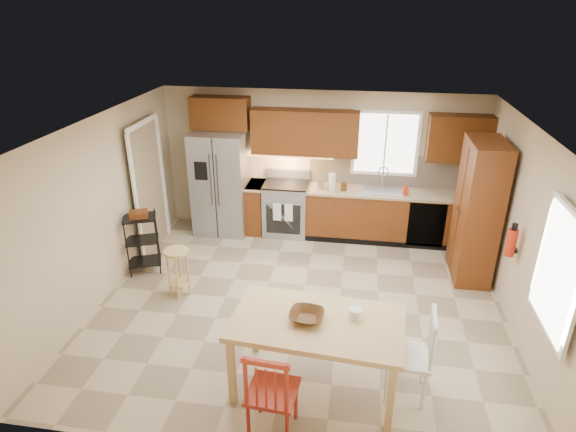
# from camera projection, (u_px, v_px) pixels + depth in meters

# --- Properties ---
(floor) EXTENTS (5.50, 5.50, 0.00)m
(floor) POSITION_uv_depth(u_px,v_px,m) (300.00, 304.00, 6.69)
(floor) COLOR tan
(floor) RESTS_ON ground
(ceiling) EXTENTS (5.50, 5.00, 0.02)m
(ceiling) POSITION_uv_depth(u_px,v_px,m) (303.00, 127.00, 5.65)
(ceiling) COLOR silver
(ceiling) RESTS_ON ground
(wall_back) EXTENTS (5.50, 0.02, 2.50)m
(wall_back) POSITION_uv_depth(u_px,v_px,m) (320.00, 163.00, 8.42)
(wall_back) COLOR #CCB793
(wall_back) RESTS_ON ground
(wall_front) EXTENTS (5.50, 0.02, 2.50)m
(wall_front) POSITION_uv_depth(u_px,v_px,m) (262.00, 352.00, 3.93)
(wall_front) COLOR #CCB793
(wall_front) RESTS_ON ground
(wall_left) EXTENTS (0.02, 5.00, 2.50)m
(wall_left) POSITION_uv_depth(u_px,v_px,m) (102.00, 210.00, 6.56)
(wall_left) COLOR #CCB793
(wall_left) RESTS_ON ground
(wall_right) EXTENTS (0.02, 5.00, 2.50)m
(wall_right) POSITION_uv_depth(u_px,v_px,m) (528.00, 238.00, 5.79)
(wall_right) COLOR #CCB793
(wall_right) RESTS_ON ground
(refrigerator) EXTENTS (0.92, 0.75, 1.82)m
(refrigerator) POSITION_uv_depth(u_px,v_px,m) (221.00, 183.00, 8.46)
(refrigerator) COLOR gray
(refrigerator) RESTS_ON floor
(range_stove) EXTENTS (0.76, 0.63, 0.92)m
(range_stove) POSITION_uv_depth(u_px,v_px,m) (286.00, 209.00, 8.54)
(range_stove) COLOR gray
(range_stove) RESTS_ON floor
(base_cabinet_narrow) EXTENTS (0.30, 0.60, 0.90)m
(base_cabinet_narrow) POSITION_uv_depth(u_px,v_px,m) (256.00, 207.00, 8.64)
(base_cabinet_narrow) COLOR brown
(base_cabinet_narrow) RESTS_ON floor
(base_cabinet_run) EXTENTS (2.92, 0.60, 0.90)m
(base_cabinet_run) POSITION_uv_depth(u_px,v_px,m) (391.00, 216.00, 8.30)
(base_cabinet_run) COLOR brown
(base_cabinet_run) RESTS_ON floor
(dishwasher) EXTENTS (0.60, 0.02, 0.78)m
(dishwasher) POSITION_uv_depth(u_px,v_px,m) (426.00, 225.00, 7.96)
(dishwasher) COLOR black
(dishwasher) RESTS_ON floor
(backsplash) EXTENTS (2.92, 0.03, 0.55)m
(backsplash) POSITION_uv_depth(u_px,v_px,m) (394.00, 171.00, 8.26)
(backsplash) COLOR beige
(backsplash) RESTS_ON wall_back
(upper_over_fridge) EXTENTS (1.00, 0.35, 0.55)m
(upper_over_fridge) POSITION_uv_depth(u_px,v_px,m) (220.00, 113.00, 8.15)
(upper_over_fridge) COLOR #592C0E
(upper_over_fridge) RESTS_ON wall_back
(upper_left_block) EXTENTS (1.80, 0.35, 0.75)m
(upper_left_block) POSITION_uv_depth(u_px,v_px,m) (305.00, 132.00, 8.06)
(upper_left_block) COLOR #592C0E
(upper_left_block) RESTS_ON wall_back
(upper_right_block) EXTENTS (1.00, 0.35, 0.75)m
(upper_right_block) POSITION_uv_depth(u_px,v_px,m) (459.00, 139.00, 7.71)
(upper_right_block) COLOR #592C0E
(upper_right_block) RESTS_ON wall_back
(window_back) EXTENTS (1.12, 0.04, 1.12)m
(window_back) POSITION_uv_depth(u_px,v_px,m) (385.00, 143.00, 8.08)
(window_back) COLOR white
(window_back) RESTS_ON wall_back
(sink) EXTENTS (0.62, 0.46, 0.16)m
(sink) POSITION_uv_depth(u_px,v_px,m) (382.00, 193.00, 8.16)
(sink) COLOR gray
(sink) RESTS_ON base_cabinet_run
(undercab_glow) EXTENTS (1.60, 0.30, 0.01)m
(undercab_glow) POSITION_uv_depth(u_px,v_px,m) (287.00, 155.00, 8.24)
(undercab_glow) COLOR #FFBF66
(undercab_glow) RESTS_ON wall_back
(soap_bottle) EXTENTS (0.09, 0.09, 0.19)m
(soap_bottle) POSITION_uv_depth(u_px,v_px,m) (406.00, 189.00, 7.96)
(soap_bottle) COLOR red
(soap_bottle) RESTS_ON base_cabinet_run
(paper_towel) EXTENTS (0.12, 0.12, 0.28)m
(paper_towel) POSITION_uv_depth(u_px,v_px,m) (332.00, 181.00, 8.16)
(paper_towel) COLOR silver
(paper_towel) RESTS_ON base_cabinet_run
(canister_steel) EXTENTS (0.11, 0.11, 0.18)m
(canister_steel) POSITION_uv_depth(u_px,v_px,m) (320.00, 184.00, 8.21)
(canister_steel) COLOR gray
(canister_steel) RESTS_ON base_cabinet_run
(canister_wood) EXTENTS (0.10, 0.10, 0.14)m
(canister_wood) POSITION_uv_depth(u_px,v_px,m) (344.00, 187.00, 8.13)
(canister_wood) COLOR #4F3215
(canister_wood) RESTS_ON base_cabinet_run
(pantry) EXTENTS (0.50, 0.95, 2.10)m
(pantry) POSITION_uv_depth(u_px,v_px,m) (477.00, 211.00, 6.99)
(pantry) COLOR brown
(pantry) RESTS_ON floor
(fire_extinguisher) EXTENTS (0.12, 0.12, 0.36)m
(fire_extinguisher) POSITION_uv_depth(u_px,v_px,m) (511.00, 243.00, 6.00)
(fire_extinguisher) COLOR red
(fire_extinguisher) RESTS_ON wall_right
(window_right) EXTENTS (0.04, 1.02, 1.32)m
(window_right) POSITION_uv_depth(u_px,v_px,m) (559.00, 272.00, 4.68)
(window_right) COLOR white
(window_right) RESTS_ON wall_right
(doorway) EXTENTS (0.04, 0.95, 2.10)m
(doorway) POSITION_uv_depth(u_px,v_px,m) (149.00, 189.00, 7.80)
(doorway) COLOR #8C7A59
(doorway) RESTS_ON wall_left
(dining_table) EXTENTS (1.83, 1.13, 0.86)m
(dining_table) POSITION_uv_depth(u_px,v_px,m) (316.00, 355.00, 5.11)
(dining_table) COLOR tan
(dining_table) RESTS_ON floor
(chair_red) EXTENTS (0.52, 0.52, 1.03)m
(chair_red) POSITION_uv_depth(u_px,v_px,m) (272.00, 390.00, 4.54)
(chair_red) COLOR #9E2A18
(chair_red) RESTS_ON floor
(chair_white) EXTENTS (0.52, 0.52, 1.03)m
(chair_white) POSITION_uv_depth(u_px,v_px,m) (408.00, 354.00, 4.98)
(chair_white) COLOR silver
(chair_white) RESTS_ON floor
(table_bowl) EXTENTS (0.38, 0.38, 0.09)m
(table_bowl) POSITION_uv_depth(u_px,v_px,m) (306.00, 320.00, 4.94)
(table_bowl) COLOR #4F3215
(table_bowl) RESTS_ON dining_table
(table_jar) EXTENTS (0.16, 0.16, 0.17)m
(table_jar) POSITION_uv_depth(u_px,v_px,m) (355.00, 315.00, 4.96)
(table_jar) COLOR silver
(table_jar) RESTS_ON dining_table
(bar_stool) EXTENTS (0.38, 0.38, 0.72)m
(bar_stool) POSITION_uv_depth(u_px,v_px,m) (178.00, 273.00, 6.76)
(bar_stool) COLOR tan
(bar_stool) RESTS_ON floor
(utility_cart) EXTENTS (0.58, 0.53, 0.96)m
(utility_cart) POSITION_uv_depth(u_px,v_px,m) (143.00, 243.00, 7.32)
(utility_cart) COLOR black
(utility_cart) RESTS_ON floor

